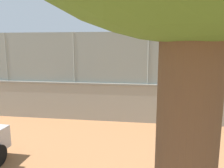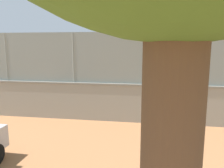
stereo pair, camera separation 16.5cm
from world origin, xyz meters
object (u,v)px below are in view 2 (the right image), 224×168
Objects in this scene: player_baseline_waiting at (91,84)px; player_crossing_court at (153,80)px; player_at_service_line at (64,83)px; sports_ball at (141,77)px.

player_crossing_court is at bearing -159.89° from player_baseline_waiting.
player_crossing_court reaches higher than player_at_service_line.
player_at_service_line is 5.11m from sports_ball.
sports_ball is at bearing -179.12° from player_at_service_line.
player_baseline_waiting is 3.33m from sports_ball.
player_baseline_waiting is at bearing 20.11° from player_crossing_court.
player_crossing_court is 4.41m from player_baseline_waiting.
player_at_service_line is 1.06× the size of player_baseline_waiting.
player_baseline_waiting is at bearing -176.13° from player_at_service_line.
player_baseline_waiting reaches higher than sports_ball.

